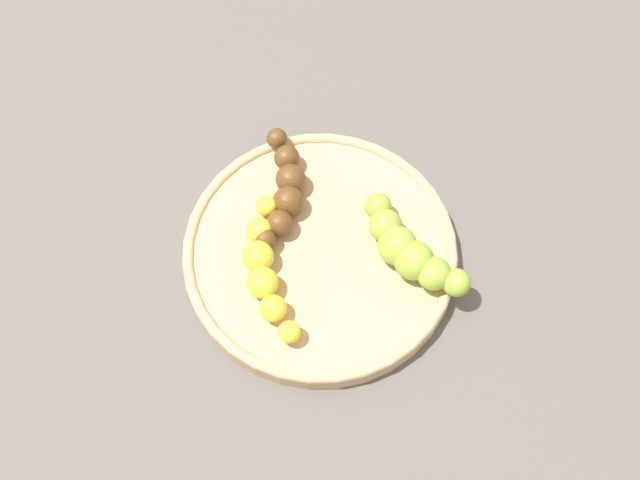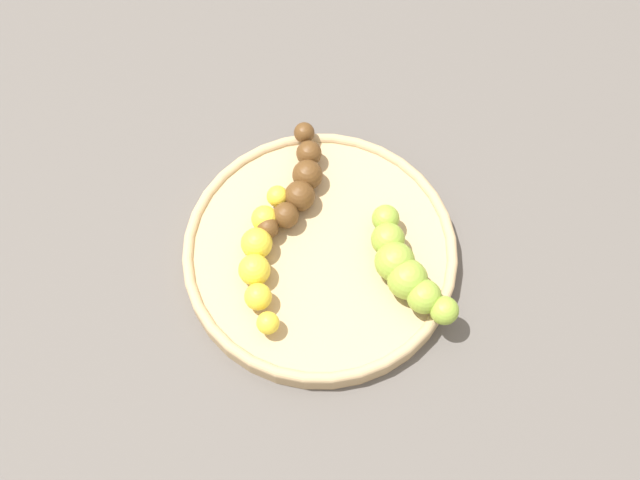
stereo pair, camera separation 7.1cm
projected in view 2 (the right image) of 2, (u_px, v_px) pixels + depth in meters
The scene contains 5 objects.
ground_plane at pixel (320, 258), 0.74m from camera, with size 2.40×2.40×0.00m, color #56514C.
fruit_bowl at pixel (320, 252), 0.73m from camera, with size 0.25×0.25×0.02m.
banana_overripe at pixel (299, 184), 0.74m from camera, with size 0.13×0.04×0.03m.
banana_yellow at pixel (260, 257), 0.70m from camera, with size 0.14×0.06×0.03m.
banana_green at pixel (405, 268), 0.70m from camera, with size 0.09×0.10×0.04m.
Camera 2 is at (-0.30, -0.09, 0.67)m, focal length 45.21 mm.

